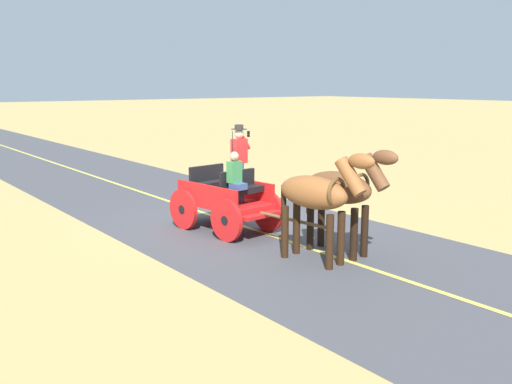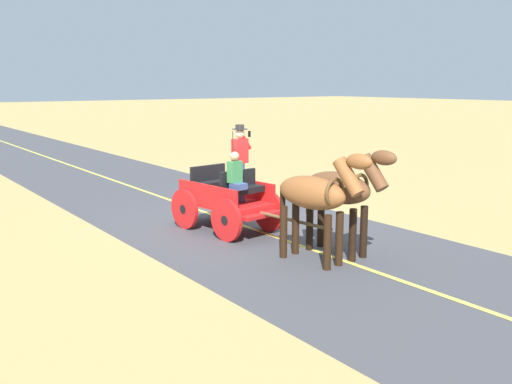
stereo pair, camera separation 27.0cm
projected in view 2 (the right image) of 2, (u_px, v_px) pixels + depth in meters
ground_plane at (238, 224)px, 14.13m from camera, size 200.00×200.00×0.00m
road_surface at (238, 224)px, 14.13m from camera, size 5.91×160.00×0.01m
road_centre_stripe at (238, 224)px, 14.13m from camera, size 0.12×160.00×0.00m
horse_drawn_carriage at (229, 197)px, 13.38m from camera, size 1.70×4.51×2.50m
horse_near_side at (342, 191)px, 11.38m from camera, size 0.78×2.15×2.21m
horse_off_side at (316, 196)px, 10.86m from camera, size 0.81×2.15×2.21m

